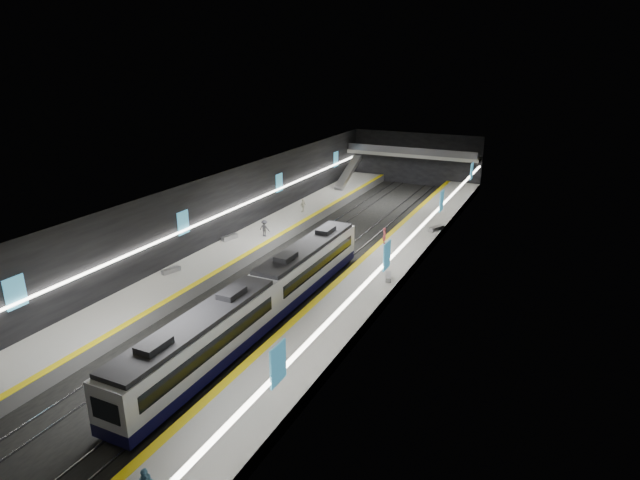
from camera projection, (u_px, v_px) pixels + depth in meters
The scene contains 25 objects.
ground at pixel (317, 256), 53.81m from camera, with size 70.00×70.00×0.00m, color black.
ceiling at pixel (317, 179), 51.17m from camera, with size 20.00×70.00×0.04m, color beige.
wall_left at pixel (232, 207), 56.55m from camera, with size 0.04×70.00×8.00m, color black.
wall_right at pixel (416, 232), 48.42m from camera, with size 0.04×70.00×8.00m, color black.
wall_back at pixel (416, 159), 82.31m from camera, with size 20.00×0.04×8.00m, color black.
platform_left at pixel (253, 241), 56.69m from camera, with size 5.00×70.00×1.00m, color slate.
tile_surface_left at pixel (253, 237), 56.52m from camera, with size 5.00×70.00×0.02m, color #ACACA7.
tactile_strip_left at pixel (271, 239), 55.63m from camera, with size 0.60×70.00×0.02m, color yellow.
platform_right at pixel (388, 264), 50.59m from camera, with size 5.00×70.00×1.00m, color slate.
tile_surface_right at pixel (388, 259), 50.43m from camera, with size 5.00×70.00×0.02m, color #ACACA7.
tactile_strip_right at pixel (366, 255), 51.32m from camera, with size 0.60×70.00×0.02m, color yellow.
rails at pixel (317, 256), 53.79m from camera, with size 6.52×70.00×0.12m.
train at pixel (262, 298), 39.66m from camera, with size 2.69×30.04×3.60m.
ad_posters at pixel (321, 211), 53.18m from camera, with size 19.94×53.50×2.20m.
cove_light_left at pixel (234, 209), 56.54m from camera, with size 0.25×68.60×0.12m, color white.
cove_light_right at pixel (414, 234), 48.57m from camera, with size 0.25×68.60×0.12m, color white.
mezzanine_bridge at pixel (412, 154), 80.20m from camera, with size 20.00×3.00×1.50m.
escalator at pixel (348, 172), 78.05m from camera, with size 1.20×8.00×0.60m, color #99999E.
bench_left_near at pixel (171, 270), 47.19m from camera, with size 0.48×1.72×0.42m, color #99999E.
bench_left_far at pixel (230, 237), 55.59m from camera, with size 0.53×1.90×0.47m, color #99999E.
bench_right_near at pixel (388, 277), 45.85m from camera, with size 0.46×1.64×0.40m, color #99999E.
bench_right_far at pixel (436, 228), 58.39m from camera, with size 0.57×2.04×0.50m, color #99999E.
passenger_right_a at pixel (385, 236), 54.19m from camera, with size 0.61×0.40×1.68m, color #BD464B.
passenger_left_a at pixel (303, 206), 65.11m from camera, with size 0.95×0.40×1.63m, color silver.
passenger_left_b at pixel (265, 228), 56.39m from camera, with size 1.15×0.66×1.78m, color #44434B.
Camera 1 is at (21.92, -45.21, 19.32)m, focal length 30.00 mm.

